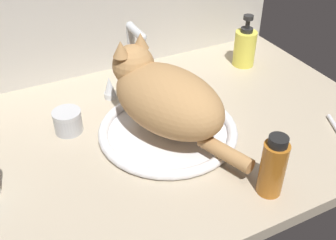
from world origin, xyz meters
The scene contains 8 objects.
countertop centered at (0.00, 0.00, 1.50)cm, with size 113.60×68.55×3.00cm, color #B7A88E.
backsplash_wall centered at (0.00, 35.48, 16.98)cm, with size 113.60×2.40×33.96cm, color beige.
sink_basin centered at (3.55, -1.59, 4.01)cm, with size 32.51×32.51×2.31cm.
faucet centered at (3.55, 18.65, 10.65)cm, with size 16.72×10.65×20.06cm.
cat centered at (2.92, 0.18, 12.92)cm, with size 26.07×38.43×18.58cm.
metal_jar centered at (-16.91, 9.88, 5.78)cm, with size 6.70×6.70×5.53cm.
amber_bottle centered at (13.16, -26.81, 9.36)cm, with size 4.91×4.91×13.45cm.
soap_pump_bottle centered at (39.39, 19.16, 8.74)cm, with size 6.43×6.43×15.55cm.
Camera 1 is at (-29.26, -67.61, 60.51)cm, focal length 42.49 mm.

